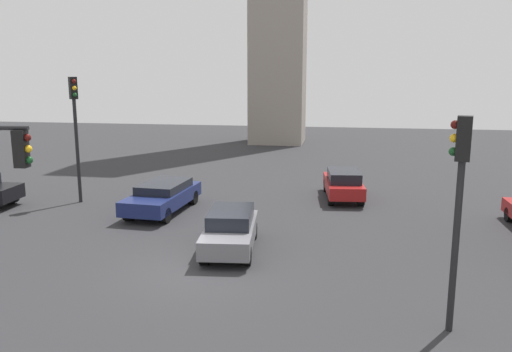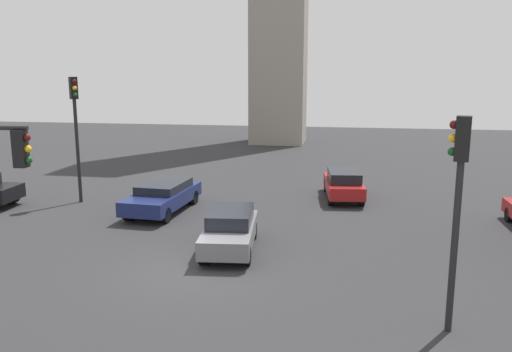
{
  "view_description": "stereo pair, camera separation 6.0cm",
  "coord_description": "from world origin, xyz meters",
  "px_view_note": "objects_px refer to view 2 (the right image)",
  "views": [
    {
      "loc": [
        4.41,
        -14.62,
        6.02
      ],
      "look_at": [
        0.87,
        6.43,
        1.76
      ],
      "focal_mm": 36.38,
      "sensor_mm": 36.0,
      "label": 1
    },
    {
      "loc": [
        4.47,
        -14.61,
        6.02
      ],
      "look_at": [
        0.87,
        6.43,
        1.76
      ],
      "focal_mm": 36.38,
      "sensor_mm": 36.0,
      "label": 2
    }
  ],
  "objects_px": {
    "traffic_light_1": "(458,185)",
    "car_0": "(163,196)",
    "car_3": "(230,229)",
    "car_1": "(343,184)",
    "traffic_light_0": "(76,117)"
  },
  "relations": [
    {
      "from": "traffic_light_1",
      "to": "car_0",
      "type": "bearing_deg",
      "value": -28.39
    },
    {
      "from": "traffic_light_1",
      "to": "car_3",
      "type": "relative_size",
      "value": 1.22
    },
    {
      "from": "traffic_light_1",
      "to": "car_3",
      "type": "distance_m",
      "value": 8.4
    },
    {
      "from": "car_0",
      "to": "car_1",
      "type": "distance_m",
      "value": 8.66
    },
    {
      "from": "car_3",
      "to": "car_1",
      "type": "bearing_deg",
      "value": 149.28
    },
    {
      "from": "car_1",
      "to": "traffic_light_0",
      "type": "bearing_deg",
      "value": 96.51
    },
    {
      "from": "traffic_light_0",
      "to": "traffic_light_1",
      "type": "bearing_deg",
      "value": 11.47
    },
    {
      "from": "car_1",
      "to": "car_3",
      "type": "height_order",
      "value": "car_1"
    },
    {
      "from": "traffic_light_0",
      "to": "traffic_light_1",
      "type": "distance_m",
      "value": 17.92
    },
    {
      "from": "traffic_light_1",
      "to": "car_1",
      "type": "bearing_deg",
      "value": -65.74
    },
    {
      "from": "car_1",
      "to": "car_3",
      "type": "relative_size",
      "value": 1.02
    },
    {
      "from": "traffic_light_0",
      "to": "car_3",
      "type": "distance_m",
      "value": 10.54
    },
    {
      "from": "car_1",
      "to": "traffic_light_1",
      "type": "bearing_deg",
      "value": -175.09
    },
    {
      "from": "traffic_light_0",
      "to": "car_1",
      "type": "distance_m",
      "value": 12.97
    },
    {
      "from": "traffic_light_1",
      "to": "car_1",
      "type": "relative_size",
      "value": 1.2
    }
  ]
}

